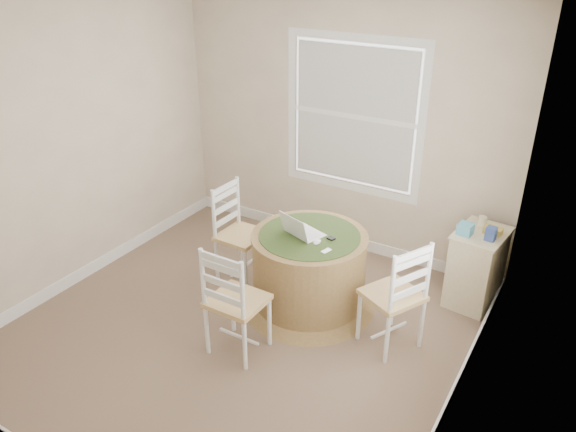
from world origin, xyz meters
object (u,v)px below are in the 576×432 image
Objects in this scene: chair_right at (393,294)px; laptop at (302,231)px; chair_left at (242,235)px; round_table at (309,268)px; corner_chest at (476,267)px; chair_near at (237,300)px.

chair_right reaches higher than laptop.
chair_right is at bearing -95.07° from chair_left.
laptop is at bearing -145.42° from round_table.
corner_chest is at bearing -128.15° from laptop.
laptop is (0.71, -0.09, 0.28)m from chair_left.
chair_left is 1.07m from chair_near.
corner_chest is (1.44, 1.65, -0.12)m from chair_near.
corner_chest is at bearing -177.50° from chair_right.
round_table reaches higher than corner_chest.
chair_left is 2.17m from corner_chest.
chair_left is 2.45× the size of laptop.
round_table is 1.66× the size of corner_chest.
round_table is 0.84m from chair_right.
corner_chest is (0.43, 0.95, -0.12)m from chair_right.
chair_left reaches higher than corner_chest.
chair_left is at bearing -170.27° from round_table.
chair_left reaches higher than round_table.
chair_left and chair_right have the same top height.
laptop is at bearing -140.38° from corner_chest.
round_table is 1.25× the size of chair_near.
chair_near reaches higher than laptop.
corner_chest is at bearing -130.87° from chair_near.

